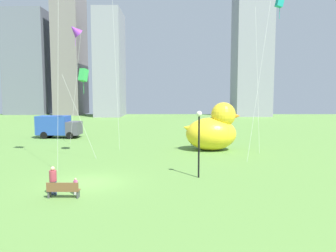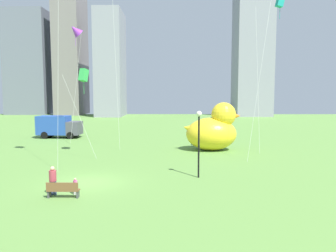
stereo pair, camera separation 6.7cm
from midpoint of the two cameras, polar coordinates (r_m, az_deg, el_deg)
ground_plane at (r=21.95m, az=-13.58°, el=-9.61°), size 140.00×140.00×0.00m
park_bench at (r=19.13m, az=-17.81°, el=-10.53°), size 1.76×0.46×0.90m
person_adult at (r=19.76m, az=-19.41°, el=-8.77°), size 0.40×0.40×1.65m
person_child at (r=19.53m, az=-15.80°, el=-9.98°), size 0.24×0.24×0.97m
giant_inflatable_duck at (r=33.24m, az=7.98°, el=-0.69°), size 5.86×3.76×4.86m
lamppost at (r=22.13m, az=5.51°, el=-0.93°), size 0.38×0.38×4.57m
box_truck at (r=44.55m, az=-18.56°, el=-0.13°), size 5.58×2.62×2.85m
city_skyline at (r=89.73m, az=-10.00°, el=11.53°), size 69.99×18.80×32.83m
kite_purple at (r=38.26m, az=-15.84°, el=15.77°), size 2.00×1.94×13.37m
kite_green at (r=30.94m, az=-14.49°, el=8.55°), size 2.89×2.03×8.02m
kite_teal at (r=35.75m, az=19.03°, el=19.77°), size 2.56×3.95×15.34m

